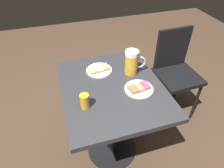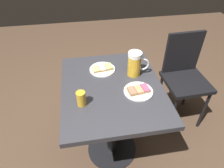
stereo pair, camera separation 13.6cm
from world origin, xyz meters
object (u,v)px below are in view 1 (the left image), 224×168
Objects in this scene: plate_near at (139,88)px; beer_glass_small at (85,101)px; plate_far at (99,70)px; cafe_chair at (175,69)px; beer_mug at (132,62)px.

plate_near is 2.00× the size of beer_glass_small.
beer_glass_small is (-0.37, -0.05, 0.04)m from plate_near.
beer_glass_small reaches higher than plate_far.
cafe_chair reaches higher than beer_glass_small.
plate_far is at bearing 63.00° from beer_glass_small.
beer_glass_small is at bearing -117.00° from plate_far.
beer_mug is at bearing 31.94° from beer_glass_small.
cafe_chair is (0.58, 0.42, -0.24)m from plate_near.
beer_mug is (0.22, -0.09, 0.08)m from plate_far.
cafe_chair is at bearing 9.39° from plate_far.
plate_far is 1.06× the size of beer_mug.
plate_near is at bearing -54.87° from plate_far.
plate_near is 0.22× the size of cafe_chair.
plate_near is 0.21m from beer_mug.
plate_near is 1.06× the size of beer_mug.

